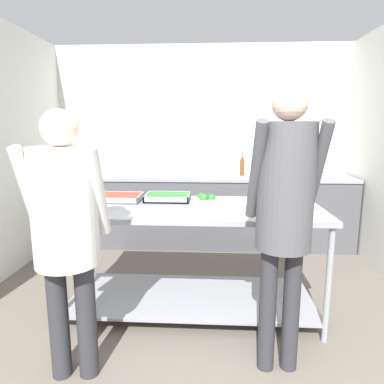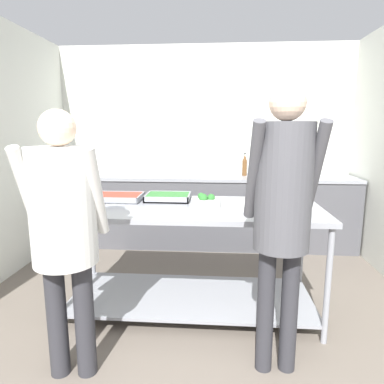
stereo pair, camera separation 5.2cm
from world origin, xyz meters
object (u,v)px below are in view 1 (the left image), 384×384
at_px(water_bottle, 242,165).
at_px(sauce_pan, 278,196).
at_px(guest_serving_right, 66,221).
at_px(serving_tray_roast, 168,197).
at_px(plate_stack, 241,205).
at_px(serving_tray_vegetables, 114,198).
at_px(guest_serving_left, 285,200).
at_px(broccoli_bowl, 206,202).

bearing_deg(water_bottle, sauce_pan, -82.48).
bearing_deg(guest_serving_right, water_bottle, 64.29).
distance_m(serving_tray_roast, water_bottle, 1.72).
bearing_deg(plate_stack, serving_tray_vegetables, 169.12).
bearing_deg(sauce_pan, plate_stack, -137.25).
bearing_deg(serving_tray_vegetables, plate_stack, -10.88).
distance_m(plate_stack, sauce_pan, 0.48).
relative_size(plate_stack, guest_serving_left, 0.14).
relative_size(guest_serving_left, guest_serving_right, 1.08).
relative_size(serving_tray_roast, plate_stack, 1.54).
distance_m(serving_tray_roast, guest_serving_left, 1.26).
relative_size(broccoli_bowl, guest_serving_right, 0.14).
distance_m(guest_serving_right, water_bottle, 2.88).
height_order(serving_tray_vegetables, sauce_pan, sauce_pan).
distance_m(serving_tray_vegetables, broccoli_bowl, 0.84).
bearing_deg(broccoli_bowl, sauce_pan, 26.14).
bearing_deg(serving_tray_vegetables, water_bottle, 51.42).
relative_size(guest_serving_left, water_bottle, 6.12).
bearing_deg(plate_stack, serving_tray_roast, 157.43).
distance_m(broccoli_bowl, water_bottle, 1.83).
distance_m(serving_tray_vegetables, serving_tray_roast, 0.48).
height_order(serving_tray_vegetables, guest_serving_left, guest_serving_left).
bearing_deg(serving_tray_roast, sauce_pan, 3.82).
distance_m(serving_tray_roast, guest_serving_right, 1.17).
distance_m(guest_serving_left, guest_serving_right, 1.30).
bearing_deg(guest_serving_left, plate_stack, 106.75).
xyz_separation_m(serving_tray_vegetables, guest_serving_left, (1.30, -0.88, 0.18)).
bearing_deg(serving_tray_vegetables, guest_serving_left, -34.06).
height_order(serving_tray_roast, water_bottle, water_bottle).
xyz_separation_m(serving_tray_vegetables, guest_serving_right, (0.01, -1.02, 0.07)).
height_order(serving_tray_vegetables, serving_tray_roast, same).
bearing_deg(water_bottle, serving_tray_roast, -117.19).
height_order(sauce_pan, guest_serving_right, guest_serving_right).
bearing_deg(broccoli_bowl, guest_serving_left, -54.81).
bearing_deg(serving_tray_vegetables, serving_tray_roast, 5.90).
xyz_separation_m(sauce_pan, guest_serving_left, (-0.15, -0.99, 0.17)).
relative_size(serving_tray_vegetables, serving_tray_roast, 1.26).
bearing_deg(guest_serving_left, serving_tray_roast, 131.71).
height_order(broccoli_bowl, guest_serving_left, guest_serving_left).
xyz_separation_m(broccoli_bowl, guest_serving_left, (0.48, -0.68, 0.16)).
bearing_deg(sauce_pan, serving_tray_vegetables, -175.50).
bearing_deg(guest_serving_right, serving_tray_vegetables, 90.47).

